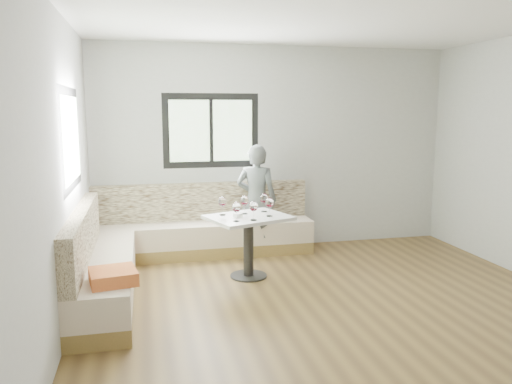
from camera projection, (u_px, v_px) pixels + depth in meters
room at (335, 166)px, 4.62m from camera, size 5.01×5.01×2.81m
banquette at (165, 245)px, 5.95m from camera, size 2.90×2.80×0.95m
table at (248, 231)px, 5.76m from camera, size 1.06×0.94×0.72m
person at (257, 200)px, 6.63m from camera, size 0.64×0.54×1.48m
olive_ramekin at (238, 215)px, 5.68m from camera, size 0.11×0.11×0.04m
wine_glass_a at (236, 208)px, 5.43m from camera, size 0.10×0.10×0.22m
wine_glass_b at (254, 207)px, 5.48m from camera, size 0.10×0.10×0.22m
wine_glass_c at (269, 203)px, 5.69m from camera, size 0.10×0.10×0.22m
wine_glass_d at (244, 201)px, 5.81m from camera, size 0.10×0.10×0.22m
wine_glass_e at (264, 199)px, 5.95m from camera, size 0.10×0.10×0.22m
wine_glass_f at (222, 202)px, 5.75m from camera, size 0.10×0.10×0.22m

